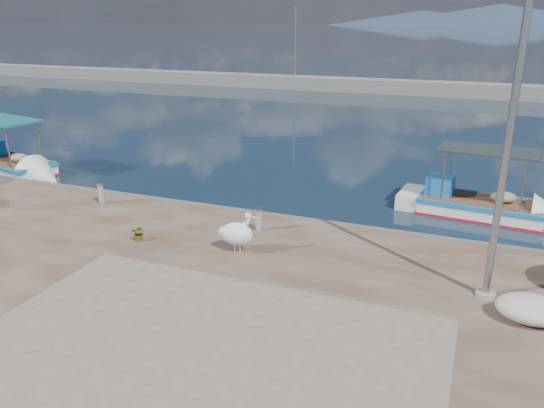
% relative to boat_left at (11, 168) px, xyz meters
% --- Properties ---
extents(ground, '(1400.00, 1400.00, 0.00)m').
position_rel_boat_left_xyz_m(ground, '(13.72, -6.95, -0.22)').
color(ground, '#162635').
rests_on(ground, ground).
extents(quay_patch, '(9.00, 7.00, 0.01)m').
position_rel_boat_left_xyz_m(quay_patch, '(14.72, -9.95, 0.29)').
color(quay_patch, gray).
rests_on(quay_patch, quay).
extents(breakwater, '(120.00, 2.20, 7.50)m').
position_rel_boat_left_xyz_m(breakwater, '(13.72, 33.05, 0.39)').
color(breakwater, gray).
rests_on(breakwater, ground).
extents(mountains, '(370.00, 280.00, 22.00)m').
position_rel_boat_left_xyz_m(mountains, '(18.12, 643.05, 9.29)').
color(mountains, '#28384C').
rests_on(mountains, ground).
extents(boat_left, '(6.05, 3.08, 2.78)m').
position_rel_boat_left_xyz_m(boat_left, '(0.00, 0.00, 0.00)').
color(boat_left, white).
rests_on(boat_left, ground).
extents(boat_right, '(5.82, 2.39, 2.73)m').
position_rel_boat_left_xyz_m(boat_right, '(19.44, 1.93, -0.00)').
color(boat_right, white).
rests_on(boat_right, ground).
extents(pelican, '(1.21, 0.69, 1.16)m').
position_rel_boat_left_xyz_m(pelican, '(13.47, -5.00, 0.83)').
color(pelican, tan).
rests_on(pelican, quay).
extents(lamp_post, '(0.44, 0.96, 7.00)m').
position_rel_boat_left_xyz_m(lamp_post, '(19.72, -5.08, 3.58)').
color(lamp_post, gray).
rests_on(lamp_post, quay).
extents(bollard_near, '(0.23, 0.23, 0.70)m').
position_rel_boat_left_xyz_m(bollard_near, '(13.38, -3.37, 0.66)').
color(bollard_near, gray).
rests_on(bollard_near, quay).
extents(bollard_far, '(0.25, 0.25, 0.75)m').
position_rel_boat_left_xyz_m(bollard_far, '(7.46, -3.11, 0.69)').
color(bollard_far, gray).
rests_on(bollard_far, quay).
extents(potted_plant, '(0.51, 0.48, 0.45)m').
position_rel_boat_left_xyz_m(potted_plant, '(10.54, -5.33, 0.51)').
color(potted_plant, '#33722D').
rests_on(potted_plant, quay).
extents(net_pile_d, '(1.43, 1.07, 0.54)m').
position_rel_boat_left_xyz_m(net_pile_d, '(20.60, -5.88, 0.55)').
color(net_pile_d, silver).
rests_on(net_pile_d, quay).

